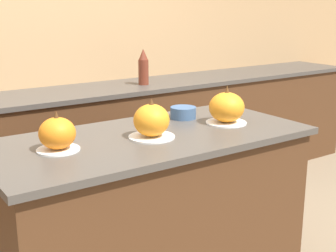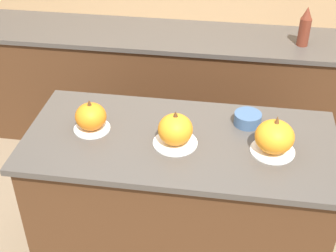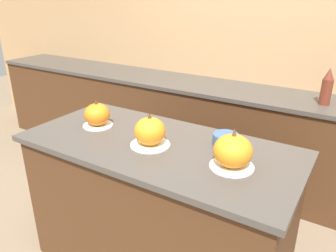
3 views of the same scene
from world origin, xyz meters
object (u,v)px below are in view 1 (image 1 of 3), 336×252
pumpkin_cake_left (57,134)px  pumpkin_cake_center (151,121)px  bottle_tall (143,68)px  pumpkin_cake_right (227,108)px  mixing_bowl (183,113)px

pumpkin_cake_left → pumpkin_cake_center: 0.47m
pumpkin_cake_center → bottle_tall: bearing=60.1°
pumpkin_cake_left → bottle_tall: 1.73m
pumpkin_cake_left → pumpkin_cake_center: size_ratio=0.85×
pumpkin_cake_center → pumpkin_cake_right: bearing=1.0°
pumpkin_cake_left → bottle_tall: bottle_tall is taller
pumpkin_cake_center → pumpkin_cake_right: size_ratio=1.02×
pumpkin_cake_center → mixing_bowl: size_ratio=1.56×
pumpkin_cake_left → mixing_bowl: pumpkin_cake_left is taller
bottle_tall → mixing_bowl: bottle_tall is taller
pumpkin_cake_right → mixing_bowl: bearing=119.6°
pumpkin_cake_center → pumpkin_cake_right: (0.50, 0.01, 0.00)m
pumpkin_cake_left → mixing_bowl: bearing=12.0°
pumpkin_cake_center → pumpkin_cake_right: pumpkin_cake_right is taller
pumpkin_cake_left → mixing_bowl: (0.83, 0.18, -0.04)m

